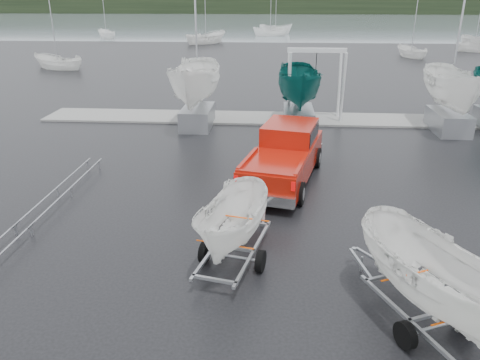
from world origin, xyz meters
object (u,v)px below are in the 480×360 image
pickup_truck (286,152)px  boat_hoist (316,74)px  trailer_hitched (234,181)px  trailer_parked (448,218)px

pickup_truck → boat_hoist: boat_hoist is taller
trailer_hitched → boat_hoist: 16.42m
trailer_hitched → trailer_parked: 5.20m
pickup_truck → trailer_parked: bearing=-58.7°
boat_hoist → trailer_parked: bearing=-86.4°
trailer_hitched → trailer_parked: bearing=-16.7°
pickup_truck → boat_hoist: 9.86m
pickup_truck → trailer_hitched: bearing=-90.0°
trailer_parked → boat_hoist: (-1.16, 18.65, -0.13)m
pickup_truck → boat_hoist: size_ratio=1.61×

